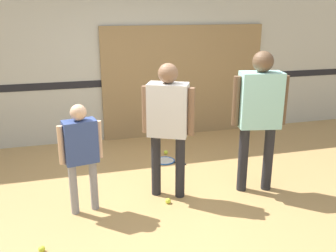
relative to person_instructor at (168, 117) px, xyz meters
name	(u,v)px	position (x,y,z in m)	size (l,w,h in m)	color
ground_plane	(163,200)	(-0.09, -0.11, -1.03)	(16.00, 16.00, 0.00)	tan
wall_back	(127,49)	(-0.09, 2.34, 0.56)	(16.00, 0.07, 3.20)	beige
wall_panel	(184,81)	(0.92, 2.28, -0.04)	(2.96, 0.05, 1.98)	#93754C
person_instructor	(168,117)	(0.00, 0.00, 0.00)	(0.58, 0.44, 1.67)	#232328
person_student_left	(81,147)	(-1.04, -0.12, -0.24)	(0.48, 0.26, 1.29)	gray
person_student_right	(260,107)	(1.12, -0.14, 0.07)	(0.67, 0.37, 1.79)	#232328
racket_spare_on_floor	(166,161)	(0.25, 1.05, -1.02)	(0.50, 0.45, 0.03)	blue
tennis_ball_near_instructor	(168,201)	(-0.06, -0.21, -1.00)	(0.07, 0.07, 0.07)	#CCE038
tennis_ball_by_spare_racket	(166,152)	(0.33, 1.34, -1.00)	(0.07, 0.07, 0.07)	#CCE038
tennis_ball_stray_left	(42,249)	(-1.50, -0.80, -1.00)	(0.07, 0.07, 0.07)	#CCE038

